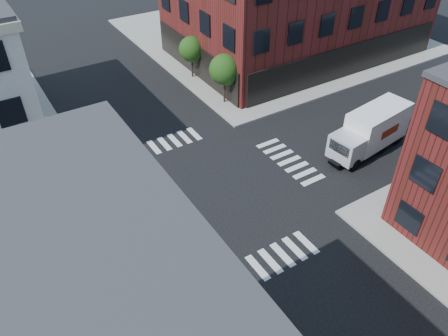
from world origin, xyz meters
TOP-DOWN VIEW (x-y plane):
  - ground at (0.00, 0.00)m, footprint 120.00×120.00m
  - sidewalk_ne at (21.00, 21.00)m, footprint 30.00×30.00m
  - tree_near at (7.56, 9.98)m, footprint 2.69×2.69m
  - tree_far at (7.56, 15.98)m, footprint 2.43×2.43m
  - signal_pole at (-6.72, -6.68)m, footprint 1.29×1.24m
  - box_truck at (13.10, -2.00)m, footprint 7.62×3.15m
  - traffic_cone at (-2.20, -5.70)m, footprint 0.40×0.40m

SIDE VIEW (x-z plane):
  - ground at x=0.00m, z-range 0.00..0.00m
  - sidewalk_ne at x=21.00m, z-range 0.00..0.15m
  - traffic_cone at x=-2.20m, z-range -0.01..0.60m
  - box_truck at x=13.10m, z-range 0.07..3.44m
  - signal_pole at x=-6.72m, z-range 0.56..5.16m
  - tree_far at x=7.56m, z-range 0.84..4.91m
  - tree_near at x=7.56m, z-range 0.91..5.41m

